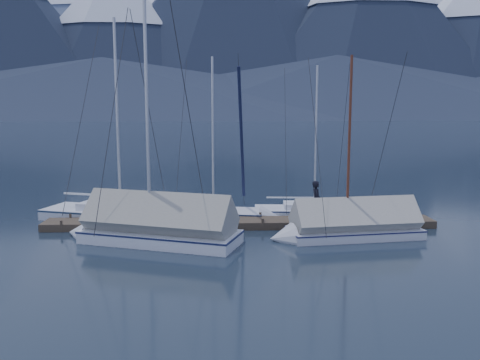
% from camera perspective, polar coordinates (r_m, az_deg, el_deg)
% --- Properties ---
extents(ground, '(1000.00, 1000.00, 0.00)m').
position_cam_1_polar(ground, '(21.79, 0.20, -6.49)').
color(ground, black).
rests_on(ground, ground).
extents(mountain_range, '(877.00, 584.00, 150.50)m').
position_cam_1_polar(mountain_range, '(395.12, -1.50, 15.97)').
color(mountain_range, '#475675').
rests_on(mountain_range, ground).
extents(dock, '(18.00, 1.50, 0.54)m').
position_cam_1_polar(dock, '(23.71, 0.00, -5.01)').
color(dock, '#382D23').
rests_on(dock, ground).
extents(mooring_posts, '(15.12, 1.52, 0.35)m').
position_cam_1_polar(mooring_posts, '(23.64, -1.21, -4.45)').
color(mooring_posts, '#382D23').
rests_on(mooring_posts, ground).
extents(sailboat_open_left, '(8.35, 4.58, 10.64)m').
position_cam_1_polar(sailboat_open_left, '(25.48, -12.13, -4.08)').
color(sailboat_open_left, silver).
rests_on(sailboat_open_left, ground).
extents(sailboat_open_mid, '(6.79, 3.02, 8.72)m').
position_cam_1_polar(sailboat_open_mid, '(25.43, -1.97, -4.00)').
color(sailboat_open_mid, silver).
rests_on(sailboat_open_mid, ground).
extents(sailboat_open_right, '(6.39, 2.70, 8.31)m').
position_cam_1_polar(sailboat_open_right, '(26.40, 9.29, -3.66)').
color(sailboat_open_right, silver).
rests_on(sailboat_open_right, ground).
extents(sailboat_covered_near, '(6.73, 3.02, 8.47)m').
position_cam_1_polar(sailboat_covered_near, '(22.10, 11.55, -5.32)').
color(sailboat_covered_near, silver).
rests_on(sailboat_covered_near, ground).
extents(sailboat_covered_far, '(7.94, 4.66, 10.69)m').
position_cam_1_polar(sailboat_covered_far, '(21.39, -10.42, -5.47)').
color(sailboat_covered_far, white).
rests_on(sailboat_covered_far, ground).
extents(person, '(0.44, 0.66, 1.81)m').
position_cam_1_polar(person, '(23.77, 8.55, -2.26)').
color(person, black).
rests_on(person, dock).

